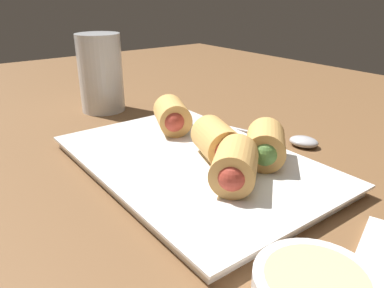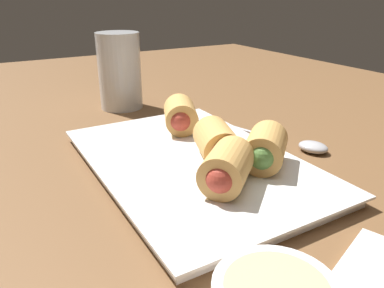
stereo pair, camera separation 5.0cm
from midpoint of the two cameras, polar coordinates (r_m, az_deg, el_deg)
table_surface at (r=48.71cm, az=-1.52°, el=-3.79°), size 180.00×140.00×2.00cm
serving_plate at (r=46.01cm, az=-3.12°, el=-3.04°), size 34.31×22.61×1.50cm
roll_front_left at (r=44.12cm, az=0.60°, el=0.15°), size 7.64×6.45×4.59cm
roll_front_right at (r=53.77cm, az=-5.64°, el=4.21°), size 7.71×6.79×4.59cm
roll_back_left at (r=43.71cm, az=7.93°, el=-0.30°), size 7.70×7.83×4.59cm
roll_back_right at (r=38.17cm, az=2.76°, el=-3.60°), size 7.66×7.85×4.59cm
spoon at (r=54.88cm, az=12.39°, el=0.65°), size 20.20×7.86×1.41cm
drinking_glass at (r=69.88cm, az=-15.79°, el=10.33°), size 7.71×7.71×13.64cm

